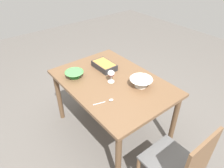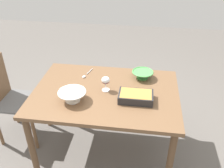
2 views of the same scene
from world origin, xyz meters
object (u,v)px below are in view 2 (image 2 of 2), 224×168
Objects in this scene: mixing_bowl at (72,95)px; chair at (11,97)px; small_bowl at (143,74)px; casserole_dish at (136,96)px; wine_glass at (105,81)px; dining_table at (106,99)px; serving_spoon at (86,75)px.

chair is at bearing 159.85° from mixing_bowl.
casserole_dish is at bearing -96.59° from small_bowl.
mixing_bowl is 0.74m from small_bowl.
wine_glass reaches higher than small_bowl.
small_bowl is (0.32, 0.28, 0.13)m from dining_table.
mixing_bowl is at bearing -141.43° from small_bowl.
mixing_bowl reaches higher than casserole_dish.
chair is 1.07m from wine_glass.
small_bowl is at bearing 39.18° from wine_glass.
chair is at bearing 174.23° from dining_table.
wine_glass is 0.67× the size of small_bowl.
mixing_bowl is (0.76, -0.28, 0.29)m from chair.
chair reaches higher than serving_spoon.
mixing_bowl is 1.15× the size of small_bowl.
chair is 6.61× the size of wine_glass.
wine_glass is at bearing 157.75° from casserole_dish.
dining_table is at bearing -138.73° from small_bowl.
dining_table is 5.47× the size of mixing_bowl.
chair reaches higher than mixing_bowl.
small_bowl reaches higher than serving_spoon.
chair is at bearing -169.37° from serving_spoon.
wine_glass reaches higher than casserole_dish.
chair is at bearing 171.19° from casserole_dish.
serving_spoon is (0.01, 0.43, -0.04)m from mixing_bowl.
mixing_bowl is (-0.25, -0.19, -0.05)m from wine_glass.
casserole_dish is 0.38m from small_bowl.
wine_glass is at bearing -4.85° from chair.
chair reaches higher than dining_table.
wine_glass is at bearing -140.82° from small_bowl.
wine_glass reaches higher than serving_spoon.
small_bowl is (0.32, 0.26, -0.06)m from wine_glass.
dining_table is at bearing -45.74° from serving_spoon.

